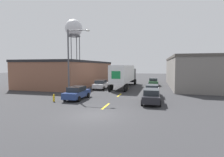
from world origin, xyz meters
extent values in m
plane|color=#333335|center=(0.00, 0.00, 0.00)|extent=(160.00, 160.00, 0.00)
cube|color=yellow|center=(0.00, 3.25, 0.00)|extent=(0.20, 2.57, 0.01)
cube|color=yellow|center=(0.00, 10.01, 0.00)|extent=(0.20, 2.57, 0.01)
cube|color=yellow|center=(0.00, 16.78, 0.00)|extent=(0.20, 2.57, 0.01)
cube|color=brown|center=(-13.06, 22.29, 2.30)|extent=(11.29, 23.73, 4.60)
cube|color=#232326|center=(-13.06, 22.29, 4.80)|extent=(11.49, 23.93, 0.40)
cube|color=slate|center=(12.90, 22.93, 2.64)|extent=(10.96, 20.22, 5.28)
cube|color=#4C4742|center=(12.90, 22.93, 5.48)|extent=(11.16, 20.42, 0.40)
cube|color=black|center=(-0.72, 24.60, 1.95)|extent=(2.42, 2.90, 2.82)
cube|color=white|center=(-0.87, 17.55, 2.64)|extent=(2.70, 10.70, 2.89)
cube|color=#198442|center=(-0.98, 12.21, 2.64)|extent=(1.37, 0.06, 1.16)
cylinder|color=black|center=(0.53, 24.94, 0.55)|extent=(0.30, 1.10, 1.09)
cylinder|color=black|center=(-1.96, 24.99, 0.55)|extent=(0.30, 1.10, 1.09)
cylinder|color=black|center=(0.50, 23.79, 0.55)|extent=(0.30, 1.10, 1.09)
cylinder|color=black|center=(-1.98, 23.84, 0.55)|extent=(0.30, 1.10, 1.09)
cylinder|color=black|center=(0.31, 14.40, 0.55)|extent=(0.30, 1.10, 1.09)
cylinder|color=black|center=(-2.18, 14.46, 0.55)|extent=(0.30, 1.10, 1.09)
cylinder|color=black|center=(0.28, 13.00, 0.55)|extent=(0.30, 1.10, 1.09)
cylinder|color=black|center=(-2.21, 13.06, 0.55)|extent=(0.30, 1.10, 1.09)
cube|color=#2D5B38|center=(4.35, 23.04, 0.65)|extent=(1.73, 4.44, 0.69)
cube|color=#23282D|center=(4.35, 22.91, 1.27)|extent=(1.53, 2.31, 0.55)
cylinder|color=black|center=(5.22, 24.42, 0.30)|extent=(0.22, 0.61, 0.61)
cylinder|color=black|center=(3.48, 24.42, 0.30)|extent=(0.22, 0.61, 0.61)
cylinder|color=black|center=(5.22, 21.67, 0.30)|extent=(0.22, 0.61, 0.61)
cylinder|color=black|center=(3.48, 21.67, 0.30)|extent=(0.22, 0.61, 0.61)
cube|color=silver|center=(4.35, 10.10, 0.65)|extent=(1.73, 4.44, 0.69)
cube|color=#23282D|center=(4.35, 9.97, 1.27)|extent=(1.53, 2.31, 0.55)
cylinder|color=black|center=(5.22, 11.48, 0.30)|extent=(0.22, 0.61, 0.61)
cylinder|color=black|center=(3.48, 11.48, 0.30)|extent=(0.22, 0.61, 0.61)
cylinder|color=black|center=(5.22, 8.73, 0.30)|extent=(0.22, 0.61, 0.61)
cylinder|color=black|center=(3.48, 8.73, 0.30)|extent=(0.22, 0.61, 0.61)
cube|color=silver|center=(-4.35, 15.49, 0.65)|extent=(1.73, 4.44, 0.69)
cube|color=#23282D|center=(-4.35, 15.36, 1.27)|extent=(1.53, 2.31, 0.55)
cylinder|color=black|center=(-3.48, 16.87, 0.30)|extent=(0.22, 0.61, 0.61)
cylinder|color=black|center=(-5.22, 16.87, 0.30)|extent=(0.22, 0.61, 0.61)
cylinder|color=black|center=(-3.48, 14.12, 0.30)|extent=(0.22, 0.61, 0.61)
cylinder|color=black|center=(-5.22, 14.12, 0.30)|extent=(0.22, 0.61, 0.61)
cube|color=navy|center=(-4.35, 5.97, 0.65)|extent=(1.73, 4.44, 0.69)
cube|color=#23282D|center=(-4.35, 5.84, 1.27)|extent=(1.53, 2.31, 0.55)
cylinder|color=black|center=(-3.48, 7.35, 0.30)|extent=(0.22, 0.61, 0.61)
cylinder|color=black|center=(-5.22, 7.35, 0.30)|extent=(0.22, 0.61, 0.61)
cylinder|color=black|center=(-3.48, 4.60, 0.30)|extent=(0.22, 0.61, 0.61)
cylinder|color=black|center=(-5.22, 4.60, 0.30)|extent=(0.22, 0.61, 0.61)
cube|color=black|center=(4.35, 5.78, 0.65)|extent=(1.73, 4.44, 0.69)
cube|color=#23282D|center=(4.35, 5.64, 1.27)|extent=(1.53, 2.31, 0.55)
cylinder|color=black|center=(5.22, 7.15, 0.30)|extent=(0.22, 0.61, 0.61)
cylinder|color=black|center=(3.48, 7.15, 0.30)|extent=(0.22, 0.61, 0.61)
cylinder|color=black|center=(5.22, 4.40, 0.30)|extent=(0.22, 0.61, 0.61)
cylinder|color=black|center=(3.48, 4.40, 0.30)|extent=(0.22, 0.61, 0.61)
cylinder|color=#47474C|center=(-22.47, 46.71, 7.55)|extent=(0.28, 0.28, 15.10)
cylinder|color=#47474C|center=(-24.69, 48.93, 7.55)|extent=(0.28, 0.28, 15.10)
cylinder|color=#47474C|center=(-26.91, 46.71, 7.55)|extent=(0.28, 0.28, 15.10)
cylinder|color=#47474C|center=(-24.69, 44.50, 7.55)|extent=(0.28, 0.28, 15.10)
cylinder|color=#4C4C51|center=(-24.69, 46.71, 14.90)|extent=(4.72, 4.72, 0.30)
sphere|color=silver|center=(-24.69, 46.71, 17.80)|extent=(6.34, 6.34, 6.34)
cylinder|color=#4C4C51|center=(-6.44, 7.90, 4.35)|extent=(0.20, 0.20, 8.70)
cylinder|color=#4C4C51|center=(-5.04, 7.90, 8.55)|extent=(2.80, 0.11, 0.11)
ellipsoid|color=silver|center=(-3.64, 7.90, 8.45)|extent=(0.56, 0.32, 0.22)
cylinder|color=gold|center=(-6.28, 4.06, 0.34)|extent=(0.22, 0.22, 0.68)
sphere|color=gold|center=(-6.28, 4.06, 0.74)|extent=(0.20, 0.20, 0.20)
camera|label=1|loc=(4.73, -13.12, 4.00)|focal=28.00mm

